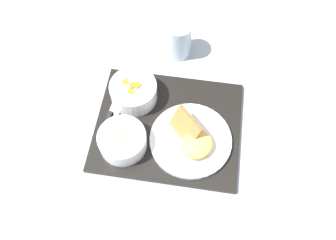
{
  "coord_description": "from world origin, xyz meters",
  "views": [
    {
      "loc": [
        0.1,
        -0.43,
        0.88
      ],
      "look_at": [
        0.0,
        0.0,
        0.04
      ],
      "focal_mm": 38.0,
      "sensor_mm": 36.0,
      "label": 1
    }
  ],
  "objects_px": {
    "bowl_soup": "(122,140)",
    "glass_water": "(178,41)",
    "spoon": "(115,118)",
    "knife": "(110,114)",
    "plate_main": "(191,140)",
    "bowl_salad": "(134,91)"
  },
  "relations": [
    {
      "from": "bowl_soup",
      "to": "glass_water",
      "type": "distance_m",
      "value": 0.36
    },
    {
      "from": "bowl_soup",
      "to": "glass_water",
      "type": "height_order",
      "value": "glass_water"
    },
    {
      "from": "spoon",
      "to": "glass_water",
      "type": "height_order",
      "value": "glass_water"
    },
    {
      "from": "glass_water",
      "to": "bowl_soup",
      "type": "bearing_deg",
      "value": -101.33
    },
    {
      "from": "knife",
      "to": "glass_water",
      "type": "bearing_deg",
      "value": -24.57
    },
    {
      "from": "plate_main",
      "to": "spoon",
      "type": "xyz_separation_m",
      "value": [
        -0.22,
        0.02,
        -0.01
      ]
    },
    {
      "from": "bowl_salad",
      "to": "glass_water",
      "type": "relative_size",
      "value": 1.13
    },
    {
      "from": "bowl_salad",
      "to": "plate_main",
      "type": "height_order",
      "value": "plate_main"
    },
    {
      "from": "spoon",
      "to": "plate_main",
      "type": "bearing_deg",
      "value": -99.42
    },
    {
      "from": "plate_main",
      "to": "bowl_salad",
      "type": "bearing_deg",
      "value": 151.23
    },
    {
      "from": "knife",
      "to": "glass_water",
      "type": "xyz_separation_m",
      "value": [
        0.13,
        0.27,
        0.03
      ]
    },
    {
      "from": "plate_main",
      "to": "spoon",
      "type": "height_order",
      "value": "plate_main"
    },
    {
      "from": "knife",
      "to": "spoon",
      "type": "relative_size",
      "value": 1.06
    },
    {
      "from": "bowl_soup",
      "to": "plate_main",
      "type": "bearing_deg",
      "value": 15.53
    },
    {
      "from": "bowl_salad",
      "to": "glass_water",
      "type": "distance_m",
      "value": 0.22
    },
    {
      "from": "plate_main",
      "to": "knife",
      "type": "distance_m",
      "value": 0.24
    },
    {
      "from": "plate_main",
      "to": "spoon",
      "type": "relative_size",
      "value": 1.31
    },
    {
      "from": "spoon",
      "to": "glass_water",
      "type": "relative_size",
      "value": 1.44
    },
    {
      "from": "bowl_salad",
      "to": "knife",
      "type": "xyz_separation_m",
      "value": [
        -0.05,
        -0.07,
        -0.03
      ]
    },
    {
      "from": "knife",
      "to": "glass_water",
      "type": "relative_size",
      "value": 1.52
    },
    {
      "from": "bowl_salad",
      "to": "spoon",
      "type": "relative_size",
      "value": 0.78
    },
    {
      "from": "knife",
      "to": "plate_main",
      "type": "bearing_deg",
      "value": -95.72
    }
  ]
}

